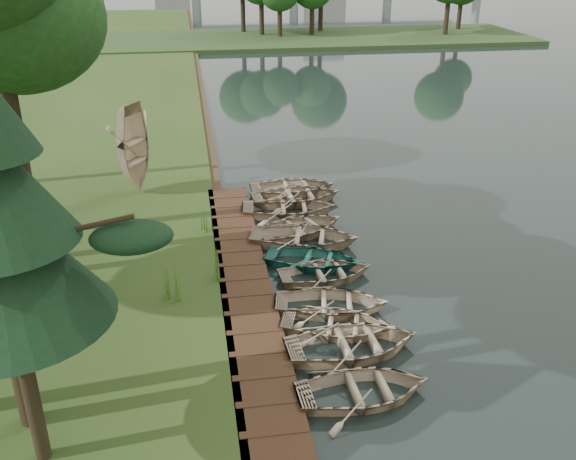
{
  "coord_description": "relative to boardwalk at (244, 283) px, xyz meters",
  "views": [
    {
      "loc": [
        -3.0,
        -17.84,
        10.31
      ],
      "look_at": [
        0.08,
        1.68,
        1.11
      ],
      "focal_mm": 40.0,
      "sensor_mm": 36.0,
      "label": 1
    }
  ],
  "objects": [
    {
      "name": "boardwalk",
      "position": [
        0.0,
        0.0,
        0.0
      ],
      "size": [
        1.6,
        16.0,
        0.3
      ],
      "primitive_type": "cube",
      "color": "#392416",
      "rests_on": "ground"
    },
    {
      "name": "reeds_3",
      "position": [
        -1.0,
        3.87,
        0.62
      ],
      "size": [
        0.6,
        0.6,
        0.93
      ],
      "primitive_type": "cone",
      "color": "#3F661E",
      "rests_on": "bank"
    },
    {
      "name": "reeds_0",
      "position": [
        -2.22,
        -0.8,
        0.67
      ],
      "size": [
        0.6,
        0.6,
        1.04
      ],
      "primitive_type": "cone",
      "color": "#3F661E",
      "rests_on": "bank"
    },
    {
      "name": "reeds_2",
      "position": [
        -3.55,
        3.71,
        0.7
      ],
      "size": [
        0.6,
        0.6,
        1.09
      ],
      "primitive_type": "cone",
      "color": "#3F661E",
      "rests_on": "bank"
    },
    {
      "name": "rowboat_9",
      "position": [
        2.8,
        6.57,
        0.29
      ],
      "size": [
        3.91,
        2.91,
        0.78
      ],
      "primitive_type": "imported",
      "rotation": [
        0.0,
        0.0,
        1.63
      ],
      "color": "tan",
      "rests_on": "water"
    },
    {
      "name": "reeds_1",
      "position": [
        -1.0,
        0.17,
        0.63
      ],
      "size": [
        0.6,
        0.6,
        0.95
      ],
      "primitive_type": "cone",
      "color": "#3F661E",
      "rests_on": "bank"
    },
    {
      "name": "rowboat_0",
      "position": [
        2.33,
        -5.91,
        0.24
      ],
      "size": [
        3.41,
        2.5,
        0.69
      ],
      "primitive_type": "imported",
      "rotation": [
        0.0,
        0.0,
        1.61
      ],
      "color": "tan",
      "rests_on": "water"
    },
    {
      "name": "peninsula",
      "position": [
        9.6,
        50.0,
        0.08
      ],
      "size": [
        50.0,
        14.0,
        0.45
      ],
      "primitive_type": "cube",
      "color": "#28401C",
      "rests_on": "ground"
    },
    {
      "name": "ground",
      "position": [
        1.6,
        0.0,
        -0.15
      ],
      "size": [
        300.0,
        300.0,
        0.0
      ],
      "primitive_type": "plane",
      "color": "#3D2F1D"
    },
    {
      "name": "rowboat_8",
      "position": [
        2.3,
        5.34,
        0.29
      ],
      "size": [
        4.0,
        3.03,
        0.78
      ],
      "primitive_type": "imported",
      "rotation": [
        0.0,
        0.0,
        1.47
      ],
      "color": "tan",
      "rests_on": "water"
    },
    {
      "name": "rowboat_3",
      "position": [
        2.4,
        -1.93,
        0.25
      ],
      "size": [
        3.77,
        2.99,
        0.7
      ],
      "primitive_type": "imported",
      "rotation": [
        0.0,
        0.0,
        1.39
      ],
      "color": "tan",
      "rests_on": "water"
    },
    {
      "name": "rowboat_2",
      "position": [
        2.34,
        -3.04,
        0.23
      ],
      "size": [
        3.77,
        3.17,
        0.67
      ],
      "primitive_type": "imported",
      "rotation": [
        0.0,
        0.0,
        1.26
      ],
      "color": "tan",
      "rests_on": "water"
    },
    {
      "name": "rowboat_6",
      "position": [
        2.4,
        2.56,
        0.3
      ],
      "size": [
        4.49,
        3.7,
        0.81
      ],
      "primitive_type": "imported",
      "rotation": [
        0.0,
        0.0,
        1.31
      ],
      "color": "tan",
      "rests_on": "water"
    },
    {
      "name": "rowboat_7",
      "position": [
        2.45,
        3.5,
        0.26
      ],
      "size": [
        4.15,
        3.55,
        0.73
      ],
      "primitive_type": "imported",
      "rotation": [
        0.0,
        0.0,
        1.92
      ],
      "color": "tan",
      "rests_on": "water"
    },
    {
      "name": "rowboat_10",
      "position": [
        2.82,
        7.58,
        0.28
      ],
      "size": [
        3.7,
        2.66,
        0.76
      ],
      "primitive_type": "imported",
      "rotation": [
        0.0,
        0.0,
        1.58
      ],
      "color": "tan",
      "rests_on": "water"
    },
    {
      "name": "rowboat_1",
      "position": [
        2.52,
        -4.06,
        0.28
      ],
      "size": [
        3.8,
        2.81,
        0.76
      ],
      "primitive_type": "imported",
      "rotation": [
        0.0,
        0.0,
        1.63
      ],
      "color": "tan",
      "rests_on": "water"
    },
    {
      "name": "stored_rowboat",
      "position": [
        -3.69,
        8.13,
        0.54
      ],
      "size": [
        4.67,
        4.29,
        0.79
      ],
      "primitive_type": "imported",
      "rotation": [
        3.14,
        0.0,
        1.04
      ],
      "color": "tan",
      "rests_on": "bank"
    },
    {
      "name": "rowboat_4",
      "position": [
        2.65,
        0.01,
        0.22
      ],
      "size": [
        3.31,
        2.5,
        0.65
      ],
      "primitive_type": "imported",
      "rotation": [
        0.0,
        0.0,
        1.66
      ],
      "color": "tan",
      "rests_on": "water"
    },
    {
      "name": "rowboat_5",
      "position": [
        2.41,
        0.96,
        0.24
      ],
      "size": [
        3.89,
        3.37,
        0.68
      ],
      "primitive_type": "imported",
      "rotation": [
        0.0,
        0.0,
        1.19
      ],
      "color": "#297464",
      "rests_on": "water"
    }
  ]
}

